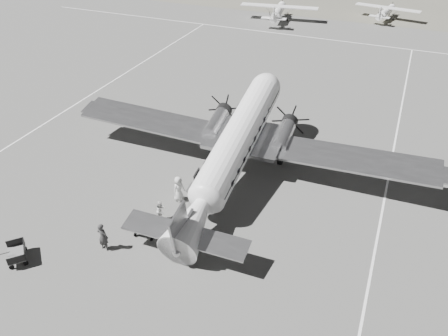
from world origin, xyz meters
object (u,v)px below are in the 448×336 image
at_px(ramp_agent, 161,211).
at_px(dc3_airliner, 235,148).
at_px(light_plane_right, 386,13).
at_px(ground_crew, 103,237).
at_px(passenger, 179,189).
at_px(light_plane_left, 278,13).
at_px(baggage_cart_near, 146,230).
at_px(baggage_cart_far, 17,254).

bearing_deg(ramp_agent, dc3_airliner, -11.23).
xyz_separation_m(light_plane_right, ground_crew, (-10.48, -59.19, -0.05)).
distance_m(ramp_agent, passenger, 2.36).
xyz_separation_m(light_plane_left, baggage_cart_near, (6.50, -49.92, -0.81)).
bearing_deg(baggage_cart_far, ground_crew, 76.86).
height_order(dc3_airliner, ramp_agent, dc3_airliner).
xyz_separation_m(ramp_agent, passenger, (0.08, 2.35, 0.21)).
xyz_separation_m(baggage_cart_far, ground_crew, (4.21, 2.75, 0.51)).
bearing_deg(light_plane_right, baggage_cart_near, -88.91).
bearing_deg(ground_crew, baggage_cart_far, 36.75).
relative_size(dc3_airliner, passenger, 14.77).
height_order(light_plane_right, ramp_agent, light_plane_right).
distance_m(light_plane_right, ground_crew, 60.11).
height_order(baggage_cart_near, passenger, passenger).
xyz_separation_m(light_plane_left, ground_crew, (4.84, -51.96, -0.26)).
distance_m(light_plane_left, baggage_cart_near, 50.35).
bearing_deg(passenger, light_plane_right, 9.04).
bearing_deg(light_plane_right, baggage_cart_far, -93.50).
xyz_separation_m(baggage_cart_near, ramp_agent, (0.19, 1.66, 0.32)).
height_order(light_plane_left, light_plane_right, light_plane_left).
height_order(baggage_cart_far, ground_crew, ground_crew).
height_order(light_plane_left, baggage_cart_far, light_plane_left).
relative_size(baggage_cart_near, baggage_cart_far, 0.91).
xyz_separation_m(dc3_airliner, ground_crew, (-4.55, -9.96, -1.73)).
bearing_deg(baggage_cart_near, ground_crew, -131.14).
bearing_deg(baggage_cart_near, dc3_airliner, 68.10).
height_order(light_plane_right, passenger, light_plane_right).
bearing_deg(passenger, dc3_airliner, -15.62).
bearing_deg(light_plane_right, ground_crew, -90.19).
distance_m(light_plane_left, baggage_cart_far, 54.72).
distance_m(light_plane_right, ramp_agent, 56.15).
distance_m(dc3_airliner, baggage_cart_near, 8.72).
relative_size(ground_crew, passenger, 1.02).
height_order(light_plane_left, baggage_cart_near, light_plane_left).
bearing_deg(baggage_cart_near, baggage_cart_far, -142.71).
bearing_deg(baggage_cart_far, dc3_airliner, 99.12).
bearing_deg(passenger, baggage_cart_near, -165.70).
relative_size(dc3_airliner, light_plane_left, 2.37).
bearing_deg(passenger, ground_crew, -179.61).
bearing_deg(passenger, light_plane_left, 26.56).
height_order(dc3_airliner, light_plane_left, dc3_airliner).
bearing_deg(light_plane_left, baggage_cart_far, -97.46).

